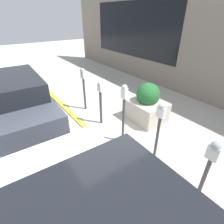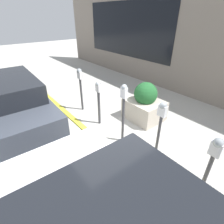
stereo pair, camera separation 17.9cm
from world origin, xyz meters
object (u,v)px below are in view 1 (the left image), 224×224
Objects in this scene: parking_meter_second at (159,124)px; parking_meter_middle at (124,106)px; planter_box at (147,105)px; parking_meter_farthest at (83,82)px; parking_meter_nearest at (210,163)px; parked_car_middle at (13,97)px; parking_meter_fourth at (100,98)px.

parking_meter_middle is at bearing 2.11° from parking_meter_second.
parking_meter_farthest is at bearing 35.05° from planter_box.
parking_meter_farthest reaches higher than parking_meter_nearest.
parking_meter_farthest reaches higher than parked_car_middle.
parking_meter_fourth is 0.92× the size of parking_meter_farthest.
parking_meter_nearest is at bearing 152.93° from planter_box.
parking_meter_second is 2.01m from planter_box.
parking_meter_second reaches higher than parked_car_middle.
parked_car_middle reaches higher than planter_box.
planter_box is at bearing -116.82° from parking_meter_fourth.
parking_meter_middle is 3.50m from parked_car_middle.
parking_meter_nearest is 0.89× the size of parking_meter_second.
parking_meter_farthest is at bearing -1.51° from parking_meter_middle.
parking_meter_nearest is 0.29× the size of parked_car_middle.
planter_box is (2.55, -1.30, -0.45)m from parking_meter_nearest.
planter_box is (-1.75, -1.22, -0.50)m from parking_meter_farthest.
parking_meter_middle is (2.12, -0.02, 0.09)m from parking_meter_nearest.
parking_meter_nearest is 3.19m from parking_meter_fourth.
parking_meter_nearest reaches higher than parking_meter_fourth.
parking_meter_farthest is 2.19m from planter_box.
parking_meter_second is (1.07, -0.06, 0.12)m from parking_meter_nearest.
parking_meter_second reaches higher than parking_meter_nearest.
parking_meter_nearest is 0.93× the size of parking_meter_farthest.
parking_meter_fourth is (3.19, -0.03, -0.09)m from parking_meter_nearest.
parked_car_middle is at bearing 48.37° from parking_meter_fourth.
parking_meter_second is 1.05m from parking_meter_middle.
parking_meter_farthest reaches higher than parking_meter_fourth.
parking_meter_fourth is 1.11× the size of planter_box.
parking_meter_middle is at bearing 178.49° from parking_meter_farthest.
planter_box is 4.08m from parked_car_middle.
parked_car_middle is (3.90, 2.03, -0.34)m from parking_meter_second.
parking_meter_nearest reaches higher than planter_box.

